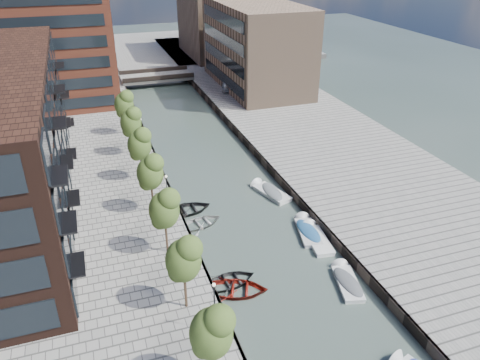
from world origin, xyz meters
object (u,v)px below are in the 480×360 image
sloop_2 (236,292)px  sloop_4 (187,212)px  bridge (156,77)px  tree_1 (183,258)px  tree_4 (139,143)px  motorboat_1 (346,281)px  motorboat_3 (307,230)px  tree_3 (150,171)px  tree_5 (131,121)px  tree_2 (164,208)px  sloop_3 (201,225)px  tree_0 (211,331)px  sloop_1 (230,284)px  car (227,86)px  motorboat_2 (315,238)px  motorboat_4 (269,192)px  tree_6 (124,103)px

sloop_2 → sloop_4: sloop_4 is taller
bridge → tree_1: (-8.50, -61.00, 3.92)m
tree_4 → sloop_2: 20.87m
motorboat_1 → motorboat_3: bearing=88.2°
tree_3 → tree_4: 7.00m
bridge → tree_5: bearing=-104.4°
tree_2 → sloop_3: size_ratio=1.37×
motorboat_3 → tree_1: bearing=-151.7°
tree_0 → motorboat_1: (12.99, 6.52, -5.12)m
sloop_1 → car: 49.47m
sloop_4 → motorboat_2: 13.15m
bridge → motorboat_1: (4.49, -61.48, -1.20)m
sloop_3 → sloop_4: size_ratio=0.86×
tree_5 → motorboat_3: 25.24m
tree_1 → motorboat_4: tree_1 is taller
motorboat_2 → tree_0: bearing=-136.3°
bridge → sloop_2: (-4.25, -59.73, -1.39)m
tree_3 → motorboat_2: 16.57m
tree_0 → motorboat_4: size_ratio=1.11×
tree_2 → tree_1: bearing=-90.0°
tree_1 → motorboat_1: tree_1 is taller
bridge → tree_6: bearing=-108.1°
tree_6 → bridge: bearing=71.9°
tree_4 → sloop_1: bearing=-77.6°
tree_1 → motorboat_1: size_ratio=1.23×
sloop_3 → motorboat_1: bearing=-158.0°
tree_5 → motorboat_3: (13.22, -20.89, -5.11)m
motorboat_4 → car: 35.03m
tree_2 → sloop_2: (4.25, -5.73, -5.31)m
tree_2 → tree_5: bearing=90.0°
tree_4 → tree_6: bearing=90.0°
motorboat_2 → tree_2: bearing=175.1°
tree_1 → tree_6: (0.00, 35.00, 0.00)m
tree_3 → sloop_1: 13.38m
bridge → sloop_2: 59.90m
tree_0 → tree_4: same height
car → bridge: bearing=147.5°
tree_6 → motorboat_1: (12.99, -35.48, -5.12)m
sloop_4 → motorboat_2: (10.13, -8.38, 0.10)m
bridge → tree_3: bearing=-100.3°
bridge → tree_2: bearing=-98.9°
tree_4 → tree_6: (0.00, 14.00, 0.00)m
car → sloop_3: bearing=-95.5°
tree_5 → motorboat_4: bearing=-45.4°
tree_1 → tree_5: 28.00m
tree_1 → sloop_2: tree_1 is taller
car → tree_3: bearing=-102.2°
tree_2 → motorboat_1: bearing=-29.9°
sloop_2 → sloop_4: (-0.92, 12.96, 0.00)m
sloop_1 → car: car is taller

